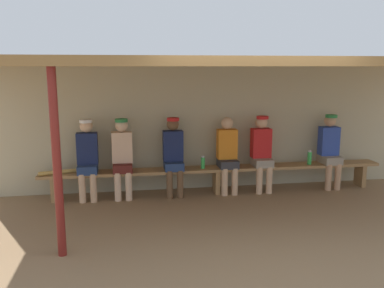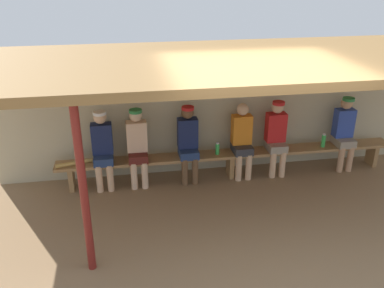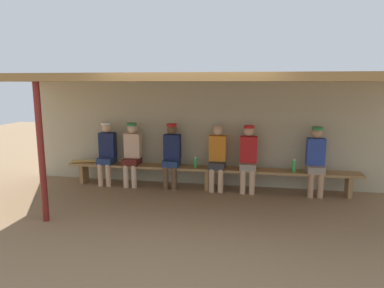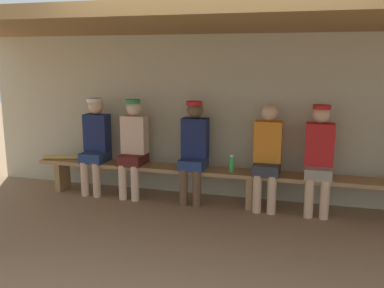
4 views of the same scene
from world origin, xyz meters
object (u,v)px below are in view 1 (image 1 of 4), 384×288
player_leftmost (122,154)px  player_in_red (330,148)px  support_post (57,165)px  player_middle (173,153)px  player_with_sunglasses (262,150)px  baseball_bat (67,171)px  bench (216,171)px  water_bottle_clear (203,162)px  player_rightmost (228,152)px  player_in_blue (87,156)px  water_bottle_orange (309,158)px

player_leftmost → player_in_red: size_ratio=1.00×
support_post → player_middle: support_post is taller
player_with_sunglasses → baseball_bat: 3.36m
player_leftmost → bench: bearing=-0.1°
water_bottle_clear → player_rightmost: bearing=3.8°
player_in_red → player_rightmost: player_in_red is taller
support_post → player_with_sunglasses: (3.15, 2.10, -0.35)m
support_post → player_leftmost: bearing=71.4°
support_post → player_in_blue: (0.14, 2.10, -0.35)m
player_middle → baseball_bat: size_ratio=1.50×
player_in_red → player_rightmost: 1.91m
water_bottle_orange → baseball_bat: bearing=179.5°
player_leftmost → water_bottle_orange: player_leftmost is taller
player_leftmost → player_in_red: bearing=0.0°
bench → player_middle: bearing=179.7°
player_in_blue → player_rightmost: size_ratio=1.01×
bench → water_bottle_orange: 1.72m
bench → player_leftmost: 1.66m
player_leftmost → player_in_red: same height
player_in_blue → baseball_bat: (-0.34, -0.00, -0.25)m
water_bottle_orange → water_bottle_clear: 1.95m
player_in_blue → water_bottle_clear: player_in_blue is taller
water_bottle_orange → player_middle: bearing=179.0°
player_in_red → water_bottle_clear: (-2.36, -0.03, -0.18)m
water_bottle_clear → player_leftmost: bearing=178.8°
bench → player_leftmost: bearing=179.9°
player_with_sunglasses → water_bottle_clear: 1.08m
support_post → player_in_red: 4.92m
player_with_sunglasses → player_in_red: 1.29m
bench → baseball_bat: 2.53m
player_in_red → water_bottle_orange: bearing=-174.0°
player_in_red → player_in_blue: bearing=180.0°
player_middle → baseball_bat: bearing=-179.9°
support_post → water_bottle_orange: support_post is taller
player_in_blue → baseball_bat: player_in_blue is taller
baseball_bat → bench: bearing=-14.5°
support_post → player_with_sunglasses: support_post is taller
support_post → baseball_bat: support_post is taller
bench → player_middle: size_ratio=4.46×
player_in_blue → player_leftmost: bearing=0.0°
player_middle → baseball_bat: (-1.77, -0.00, -0.25)m
support_post → baseball_bat: (-0.20, 2.10, -0.61)m
bench → water_bottle_clear: bearing=-174.0°
bench → player_with_sunglasses: 0.89m
player_leftmost → baseball_bat: (-0.91, -0.00, -0.25)m
support_post → baseball_bat: 2.20m
player_leftmost → baseball_bat: size_ratio=1.50×
player_rightmost → water_bottle_orange: player_rightmost is taller
bench → player_in_blue: 2.22m
bench → player_leftmost: (-1.62, 0.00, 0.36)m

